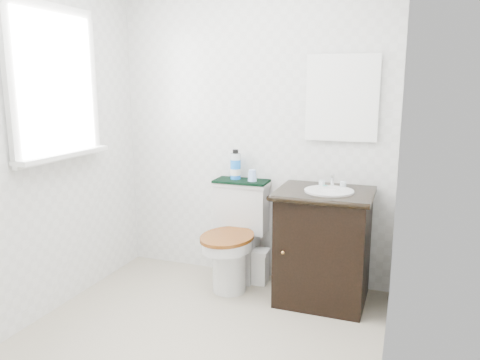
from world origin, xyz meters
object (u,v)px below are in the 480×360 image
Objects in this scene: mouthwash_bottle at (236,166)px; trash_bin at (257,266)px; toilet at (236,241)px; cup at (252,176)px; vanity at (324,243)px.

trash_bin is at bearing -22.58° from mouthwash_bottle.
toilet is 0.59m from mouthwash_bottle.
trash_bin is 1.17× the size of mouthwash_bottle.
mouthwash_bottle reaches higher than toilet.
mouthwash_bottle reaches higher than cup.
trash_bin is (-0.54, 0.13, -0.29)m from vanity.
cup is (-0.06, 0.05, 0.71)m from trash_bin.
vanity reaches higher than toilet.
toilet is at bearing -68.33° from mouthwash_bottle.
mouthwash_bottle is at bearing 111.67° from toilet.
toilet is 0.26m from trash_bin.
mouthwash_bottle is 2.67× the size of cup.
vanity is 0.75m from cup.
toilet is 9.00× the size of cup.
trash_bin is at bearing 166.84° from vanity.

